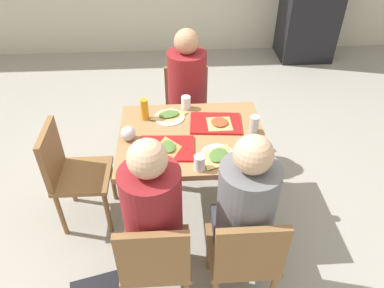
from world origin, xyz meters
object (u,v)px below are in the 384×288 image
at_px(person_far_side, 187,91).
at_px(pizza_slice_c, 169,115).
at_px(tray_red_near, 166,148).
at_px(pizza_slice_d, 218,156).
at_px(chair_left_end, 69,170).
at_px(soda_can, 254,124).
at_px(plastic_cup_b, 200,163).
at_px(person_in_red, 153,212).
at_px(plastic_cup_a, 186,103).
at_px(paper_plate_center, 170,117).
at_px(pizza_slice_a, 168,147).
at_px(pizza_slice_b, 219,123).
at_px(condiment_bottle, 145,109).
at_px(paper_plate_near_edge, 218,155).
at_px(chair_far_side, 187,107).
at_px(chair_near_right, 245,255).
at_px(tray_red_far, 216,123).
at_px(foil_bundle, 128,133).
at_px(chair_near_left, 156,260).
at_px(main_table, 192,148).
at_px(person_in_brown_jacket, 244,208).

bearing_deg(person_far_side, pizza_slice_c, -110.72).
bearing_deg(tray_red_near, pizza_slice_d, -17.64).
xyz_separation_m(chair_left_end, soda_can, (1.32, 0.02, 0.33)).
relative_size(tray_red_near, plastic_cup_b, 3.60).
height_order(person_in_red, plastic_cup_a, person_in_red).
height_order(paper_plate_center, pizza_slice_a, pizza_slice_a).
bearing_deg(pizza_slice_b, person_in_red, -121.03).
height_order(person_far_side, condiment_bottle, person_far_side).
distance_m(paper_plate_near_edge, pizza_slice_d, 0.03).
bearing_deg(soda_can, person_far_side, 124.24).
bearing_deg(tray_red_near, chair_far_side, 79.28).
bearing_deg(plastic_cup_a, paper_plate_center, -135.95).
height_order(chair_near_right, tray_red_near, chair_near_right).
distance_m(chair_near_right, paper_plate_center, 1.13).
bearing_deg(plastic_cup_b, tray_red_near, 134.78).
bearing_deg(chair_near_right, tray_red_near, 123.50).
relative_size(soda_can, condiment_bottle, 0.76).
relative_size(pizza_slice_b, plastic_cup_b, 2.43).
bearing_deg(chair_far_side, paper_plate_near_edge, -81.51).
height_order(paper_plate_near_edge, pizza_slice_d, pizza_slice_d).
bearing_deg(plastic_cup_a, person_far_side, 85.27).
relative_size(pizza_slice_d, plastic_cup_b, 2.64).
height_order(tray_red_far, pizza_slice_d, pizza_slice_d).
xyz_separation_m(chair_far_side, foil_bundle, (-0.43, -0.81, 0.32)).
xyz_separation_m(pizza_slice_d, soda_can, (0.28, 0.27, 0.04)).
bearing_deg(plastic_cup_b, person_in_red, -132.33).
bearing_deg(chair_near_left, pizza_slice_d, 53.48).
bearing_deg(plastic_cup_b, paper_plate_center, 107.23).
height_order(chair_far_side, pizza_slice_b, chair_far_side).
bearing_deg(tray_red_near, paper_plate_near_edge, -13.93).
height_order(main_table, pizza_slice_a, pizza_slice_a).
bearing_deg(plastic_cup_b, main_table, 94.17).
xyz_separation_m(soda_can, foil_bundle, (-0.86, -0.04, -0.01)).
xyz_separation_m(chair_near_right, person_in_brown_jacket, (0.00, 0.14, 0.25)).
distance_m(person_in_brown_jacket, tray_red_near, 0.67).
xyz_separation_m(chair_far_side, person_in_red, (-0.25, -1.44, 0.25)).
bearing_deg(tray_red_near, plastic_cup_a, 72.77).
relative_size(tray_red_near, condiment_bottle, 2.25).
bearing_deg(condiment_bottle, main_table, -34.30).
bearing_deg(person_in_red, chair_near_right, -15.50).
distance_m(main_table, chair_far_side, 0.81).
relative_size(tray_red_near, pizza_slice_b, 1.48).
bearing_deg(person_in_red, person_in_brown_jacket, 0.00).
height_order(person_in_brown_jacket, pizza_slice_d, person_in_brown_jacket).
relative_size(paper_plate_center, pizza_slice_a, 1.08).
bearing_deg(paper_plate_center, plastic_cup_a, 44.05).
bearing_deg(chair_left_end, chair_far_side, 41.67).
bearing_deg(pizza_slice_a, condiment_bottle, 113.53).
height_order(chair_near_right, paper_plate_center, chair_near_right).
bearing_deg(chair_left_end, plastic_cup_a, 21.84).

